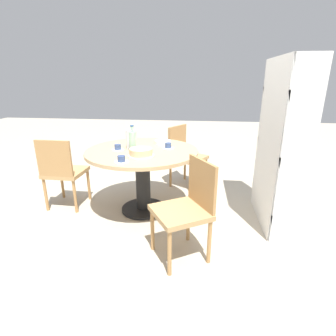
# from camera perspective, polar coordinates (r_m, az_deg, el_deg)

# --- Properties ---
(ground_plane) EXTENTS (14.00, 14.00, 0.00)m
(ground_plane) POSITION_cam_1_polar(r_m,az_deg,el_deg) (3.15, -5.26, -8.98)
(ground_plane) COLOR #B2A893
(dining_table) EXTENTS (1.23, 1.23, 0.73)m
(dining_table) POSITION_cam_1_polar(r_m,az_deg,el_deg) (2.93, -5.58, 0.83)
(dining_table) COLOR black
(dining_table) RESTS_ON ground_plane
(chair_a) EXTENTS (0.58, 0.58, 0.85)m
(chair_a) POSITION_cam_1_polar(r_m,az_deg,el_deg) (3.69, 3.74, 3.00)
(chair_a) COLOR #A87A47
(chair_a) RESTS_ON ground_plane
(chair_b) EXTENTS (0.43, 0.43, 0.85)m
(chair_b) POSITION_cam_1_polar(r_m,az_deg,el_deg) (3.26, -21.92, -0.55)
(chair_b) COLOR #A87A47
(chair_b) RESTS_ON ground_plane
(chair_c) EXTENTS (0.58, 0.58, 0.85)m
(chair_c) POSITION_cam_1_polar(r_m,az_deg,el_deg) (2.20, 4.10, -8.42)
(chair_c) COLOR #A87A47
(chair_c) RESTS_ON ground_plane
(bookshelf) EXTENTS (0.87, 0.28, 1.66)m
(bookshelf) POSITION_cam_1_polar(r_m,az_deg,el_deg) (2.85, 23.00, 4.30)
(bookshelf) COLOR silver
(bookshelf) RESTS_ON ground_plane
(coffee_pot) EXTENTS (0.12, 0.12, 0.24)m
(coffee_pot) POSITION_cam_1_polar(r_m,az_deg,el_deg) (2.93, -7.97, 6.36)
(coffee_pot) COLOR silver
(coffee_pot) RESTS_ON dining_table
(water_bottle) EXTENTS (0.07, 0.07, 0.28)m
(water_bottle) POSITION_cam_1_polar(r_m,az_deg,el_deg) (2.80, -7.72, 5.84)
(water_bottle) COLOR #99C6A3
(water_bottle) RESTS_ON dining_table
(cake_main) EXTENTS (0.26, 0.26, 0.08)m
(cake_main) POSITION_cam_1_polar(r_m,az_deg,el_deg) (2.64, -5.90, 3.38)
(cake_main) COLOR silver
(cake_main) RESTS_ON dining_table
(cup_a) EXTENTS (0.13, 0.13, 0.06)m
(cup_a) POSITION_cam_1_polar(r_m,az_deg,el_deg) (2.92, 0.04, 4.76)
(cup_a) COLOR silver
(cup_a) RESTS_ON dining_table
(cup_b) EXTENTS (0.13, 0.13, 0.06)m
(cup_b) POSITION_cam_1_polar(r_m,az_deg,el_deg) (2.47, -10.11, 1.80)
(cup_b) COLOR silver
(cup_b) RESTS_ON dining_table
(cup_c) EXTENTS (0.13, 0.13, 0.06)m
(cup_c) POSITION_cam_1_polar(r_m,az_deg,el_deg) (2.91, -10.87, 4.34)
(cup_c) COLOR silver
(cup_c) RESTS_ON dining_table
(plate_stack) EXTENTS (0.19, 0.19, 0.04)m
(plate_stack) POSITION_cam_1_polar(r_m,az_deg,el_deg) (3.14, -1.13, 5.65)
(plate_stack) COLOR white
(plate_stack) RESTS_ON dining_table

